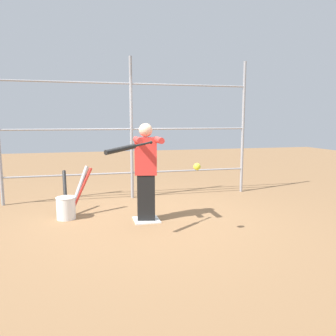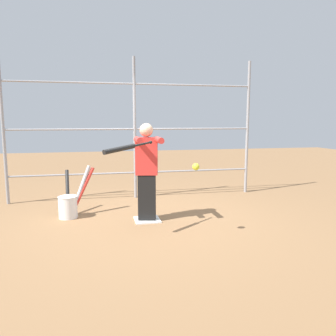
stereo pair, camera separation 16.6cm
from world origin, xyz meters
The scene contains 7 objects.
ground_plane centered at (0.00, 0.00, 0.00)m, with size 24.00×24.00×0.00m, color olive.
home_plate centered at (0.00, 0.00, 0.01)m, with size 0.40×0.40×0.02m.
fence_backstop centered at (0.00, -1.60, 1.42)m, with size 4.97×0.06×2.83m.
batter centered at (0.00, 0.02, 0.84)m, with size 0.39×0.58×1.55m.
baseball_bat_swinging centered at (0.41, 0.72, 1.23)m, with size 0.72×0.56×0.14m.
softball_in_flight centered at (-0.53, 0.89, 0.98)m, with size 0.10×0.10×0.10m.
bat_bucket centered at (1.22, -0.46, 0.23)m, with size 0.61×0.70×0.82m.
Camera 1 is at (0.91, 5.00, 1.59)m, focal length 35.00 mm.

